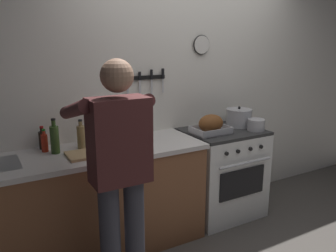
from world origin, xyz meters
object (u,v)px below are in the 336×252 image
Objects in this scene: cutting_board at (91,153)px; bottle_hot_sauce at (45,142)px; stove at (222,172)px; roasting_pan at (211,125)px; bottle_dish_soap at (125,128)px; bottle_soy_sauce at (43,140)px; stock_pot at (239,118)px; bottle_wine_red at (94,128)px; saucepan at (256,125)px; bottle_vinegar at (81,136)px; person_cook at (119,167)px; bottle_olive_oil at (55,139)px.

cutting_board is 1.94× the size of bottle_hot_sauce.
stove is 1.46m from cutting_board.
stove is at bearing 11.84° from roasting_pan.
bottle_dish_soap is 1.17× the size of bottle_soy_sauce.
stock_pot is 0.81× the size of bottle_wine_red.
bottle_hot_sauce is at bearing 174.53° from stove.
stock_pot is at bearing -3.15° from bottle_hot_sauce.
bottle_dish_soap is at bearing 161.23° from roasting_pan.
saucepan is 0.69× the size of bottle_vinegar.
person_cook is at bearing -157.86° from stock_pot.
saucepan is 0.52× the size of bottle_wine_red.
bottle_hot_sauce is at bearing -89.61° from bottle_soy_sauce.
roasting_pan is 0.82m from bottle_dish_soap.
bottle_dish_soap is at bearing 15.20° from bottle_vinegar.
stock_pot is 0.94× the size of bottle_olive_oil.
stock_pot is at bearing 12.77° from stove.
bottle_vinegar is (-0.44, -0.12, 0.01)m from bottle_dish_soap.
bottle_olive_oil is at bearing -68.30° from bottle_soy_sauce.
bottle_wine_red reaches higher than stove.
bottle_hot_sauce is at bearing -178.32° from bottle_wine_red.
bottle_wine_red is 0.15m from bottle_vinegar.
bottle_olive_oil is at bearing 172.49° from saucepan.
person_cook reaches higher than roasting_pan.
bottle_wine_red is at bearing 65.94° from cutting_board.
bottle_wine_red is (-0.30, -0.05, 0.04)m from bottle_dish_soap.
stock_pot is at bearing -5.64° from bottle_soy_sauce.
saucepan is at bearing -15.85° from roasting_pan.
saucepan is 0.60× the size of bottle_olive_oil.
bottle_vinegar is at bearing 170.67° from saucepan.
bottle_hot_sauce is at bearing 17.96° from person_cook.
stock_pot is at bearing -7.99° from bottle_dish_soap.
stock_pot is 1.57× the size of saucepan.
cutting_board is at bearing -176.17° from stove.
saucepan is at bearing -17.69° from bottle_dish_soap.
bottle_hot_sauce is (-1.49, 0.20, -0.01)m from roasting_pan.
bottle_vinegar is at bearing 173.21° from roasting_pan.
stock_pot is (0.43, 0.09, 0.01)m from roasting_pan.
bottle_vinegar is (-0.01, 0.20, 0.09)m from cutting_board.
stove is 3.69× the size of bottle_vinegar.
saucepan reaches higher than cutting_board.
person_cook is 0.82m from bottle_hot_sauce.
stove is 2.50× the size of cutting_board.
cutting_board is (-1.19, -0.05, -0.07)m from roasting_pan.
roasting_pan reaches higher than cutting_board.
person_cook is at bearing -67.91° from bottle_olive_oil.
saucepan is 1.99m from bottle_soy_sauce.
roasting_pan is (1.15, 0.55, 0.03)m from person_cook.
bottle_hot_sauce is at bearing 170.40° from saucepan.
bottle_soy_sauce is 0.78× the size of bottle_vinegar.
stove is 1.50m from bottle_vinegar.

